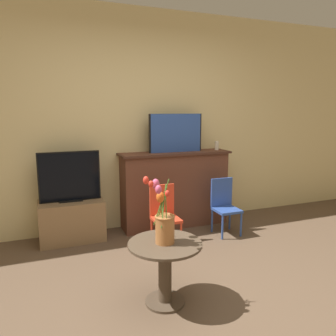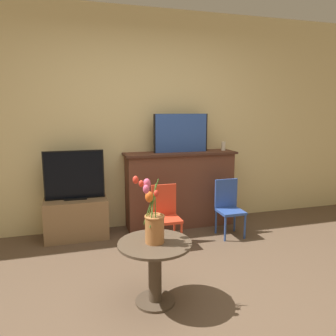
{
  "view_description": "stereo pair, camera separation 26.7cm",
  "coord_description": "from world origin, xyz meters",
  "px_view_note": "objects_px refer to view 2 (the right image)",
  "views": [
    {
      "loc": [
        -1.1,
        -1.87,
        1.49
      ],
      "look_at": [
        0.09,
        1.21,
        0.9
      ],
      "focal_mm": 35.0,
      "sensor_mm": 36.0,
      "label": 1
    },
    {
      "loc": [
        -0.85,
        -1.96,
        1.49
      ],
      "look_at": [
        0.09,
        1.21,
        0.9
      ],
      "focal_mm": 35.0,
      "sensor_mm": 36.0,
      "label": 2
    }
  ],
  "objects_px": {
    "painting": "(181,133)",
    "tv_monitor": "(74,176)",
    "vase_tulips": "(153,221)",
    "chair_red": "(166,212)",
    "chair_blue": "(228,205)"
  },
  "relations": [
    {
      "from": "chair_red",
      "to": "vase_tulips",
      "type": "distance_m",
      "value": 1.18
    },
    {
      "from": "tv_monitor",
      "to": "painting",
      "type": "bearing_deg",
      "value": 2.07
    },
    {
      "from": "chair_red",
      "to": "vase_tulips",
      "type": "xyz_separation_m",
      "value": [
        -0.4,
        -1.07,
        0.3
      ]
    },
    {
      "from": "painting",
      "to": "chair_blue",
      "type": "bearing_deg",
      "value": -47.25
    },
    {
      "from": "tv_monitor",
      "to": "chair_blue",
      "type": "distance_m",
      "value": 1.84
    },
    {
      "from": "painting",
      "to": "chair_red",
      "type": "distance_m",
      "value": 1.06
    },
    {
      "from": "painting",
      "to": "tv_monitor",
      "type": "bearing_deg",
      "value": -177.93
    },
    {
      "from": "painting",
      "to": "tv_monitor",
      "type": "height_order",
      "value": "painting"
    },
    {
      "from": "chair_blue",
      "to": "vase_tulips",
      "type": "height_order",
      "value": "vase_tulips"
    },
    {
      "from": "vase_tulips",
      "to": "chair_red",
      "type": "bearing_deg",
      "value": 69.27
    },
    {
      "from": "chair_blue",
      "to": "vase_tulips",
      "type": "xyz_separation_m",
      "value": [
        -1.2,
        -1.13,
        0.3
      ]
    },
    {
      "from": "chair_red",
      "to": "tv_monitor",
      "type": "bearing_deg",
      "value": 152.69
    },
    {
      "from": "chair_blue",
      "to": "painting",
      "type": "bearing_deg",
      "value": 132.75
    },
    {
      "from": "chair_red",
      "to": "chair_blue",
      "type": "xyz_separation_m",
      "value": [
        0.8,
        0.06,
        0.0
      ]
    },
    {
      "from": "vase_tulips",
      "to": "painting",
      "type": "bearing_deg",
      "value": 64.6
    }
  ]
}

